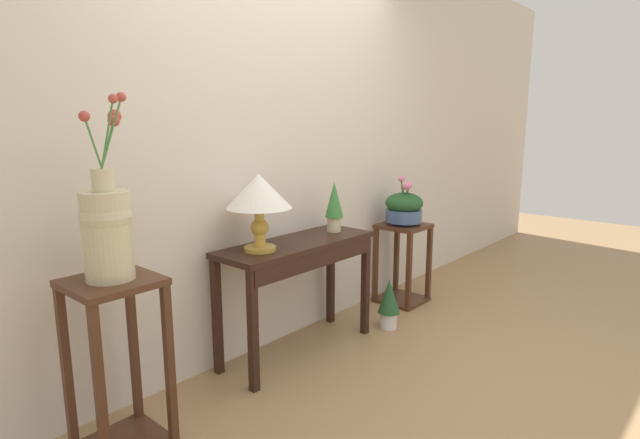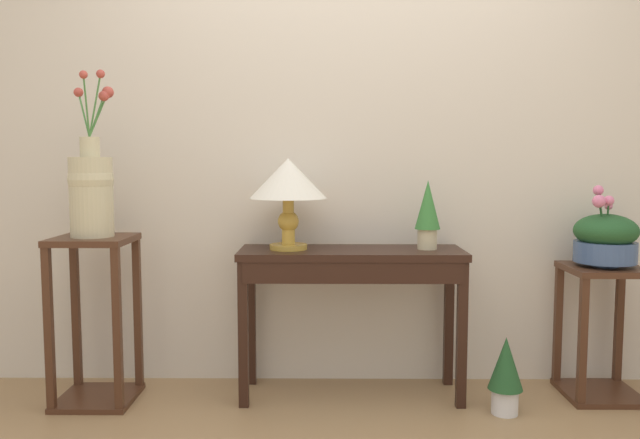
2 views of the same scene
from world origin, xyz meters
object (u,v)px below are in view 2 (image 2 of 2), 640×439
Objects in this scene: potted_plant_on_console at (428,212)px; planter_bowl_wide_right at (605,238)px; console_table at (351,274)px; potted_plant_floor at (506,372)px; pedestal_stand_right at (602,332)px; flower_vase_tall_left at (91,187)px; table_lamp at (288,183)px; pedestal_stand_left at (96,320)px.

planter_bowl_wide_right is (0.86, -0.01, -0.13)m from potted_plant_on_console.
console_table reaches higher than potted_plant_floor.
pedestal_stand_right is at bearing 0.79° from console_table.
flower_vase_tall_left is at bearing 175.73° from potted_plant_floor.
table_lamp reaches higher than planter_bowl_wide_right.
table_lamp is at bearing 5.45° from pedestal_stand_left.
planter_bowl_wide_right is (2.45, 0.08, 0.39)m from pedestal_stand_left.
table_lamp is 1.55m from planter_bowl_wide_right.
potted_plant_on_console reaches higher than pedestal_stand_right.
flower_vase_tall_left is 2.47m from planter_bowl_wide_right.
potted_plant_on_console is 0.93× the size of potted_plant_floor.
console_table is 1.24m from planter_bowl_wide_right.
planter_bowl_wide_right reaches higher than console_table.
console_table is 0.53m from table_lamp.
planter_bowl_wide_right is 1.08× the size of potted_plant_floor.
potted_plant_on_console is 1.68m from pedestal_stand_left.
potted_plant_on_console is 1.60m from flower_vase_tall_left.
flower_vase_tall_left is (-1.23, -0.07, 0.42)m from console_table.
pedestal_stand_left is 2.05× the size of planter_bowl_wide_right.
console_table is 3.24× the size of potted_plant_on_console.
pedestal_stand_right reaches higher than potted_plant_floor.
flower_vase_tall_left is (-0.92, -0.09, -0.02)m from table_lamp.
flower_vase_tall_left is 2.10m from potted_plant_floor.
table_lamp is 0.55× the size of pedestal_stand_left.
flower_vase_tall_left reaches higher than potted_plant_on_console.
pedestal_stand_right is 0.46m from planter_bowl_wide_right.
console_table is 1.26m from pedestal_stand_right.
pedestal_stand_left reaches higher than potted_plant_floor.
planter_bowl_wide_right is (1.53, -0.01, -0.26)m from table_lamp.
pedestal_stand_left is 1.23× the size of pedestal_stand_right.
flower_vase_tall_left is at bearing -174.54° from table_lamp.
console_table is at bearing -175.22° from potted_plant_on_console.
table_lamp reaches higher than console_table.
table_lamp is at bearing 179.79° from pedestal_stand_right.
flower_vase_tall_left reaches higher than console_table.
planter_bowl_wide_right is at bearing -0.99° from potted_plant_on_console.
pedestal_stand_right is 1.80× the size of potted_plant_floor.
planter_bowl_wide_right reaches higher than pedestal_stand_left.
table_lamp is 1.12× the size of planter_bowl_wide_right.
planter_bowl_wide_right reaches higher than potted_plant_floor.
potted_plant_on_console reaches higher than pedestal_stand_left.
table_lamp is at bearing -179.28° from potted_plant_on_console.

